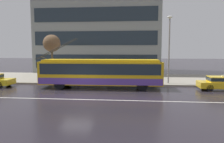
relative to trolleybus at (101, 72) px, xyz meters
The scene contains 13 objects.
ground_plane 4.32m from the trolleybus, 110.75° to the right, with size 160.00×160.00×0.00m, color #262229.
sidewalk_slab 6.91m from the trolleybus, 102.22° to the left, with size 80.00×10.00×0.14m, color gray.
lane_centre_line 5.40m from the trolleybus, 106.04° to the right, with size 72.00×0.14×0.01m, color silver.
trolleybus is the anchor object (origin of this frame).
taxi_ahead_of_bus 11.45m from the trolleybus, ahead, with size 4.75×1.90×1.39m.
bus_shelter 3.95m from the trolleybus, 113.34° to the left, with size 3.57×1.77×2.43m.
pedestrian_at_shelter 5.58m from the trolleybus, 35.35° to the left, with size 0.51×0.51×1.66m.
pedestrian_approaching_curb 5.42m from the trolleybus, 128.79° to the left, with size 1.01×1.01×1.95m.
pedestrian_walking_past 4.63m from the trolleybus, 63.05° to the left, with size 1.55×1.55×2.01m.
pedestrian_waiting_by_pole 5.48m from the trolleybus, 149.55° to the left, with size 1.37×1.37×1.96m.
street_lamp 7.90m from the trolleybus, 21.88° to the left, with size 0.60×0.32×7.09m.
street_tree_bare 8.30m from the trolleybus, 146.95° to the left, with size 2.22×2.04×5.37m.
office_tower_corner_left 19.57m from the trolleybus, 99.07° to the left, with size 20.33×10.78×21.75m.
Camera 1 is at (4.46, -16.29, 3.65)m, focal length 33.73 mm.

